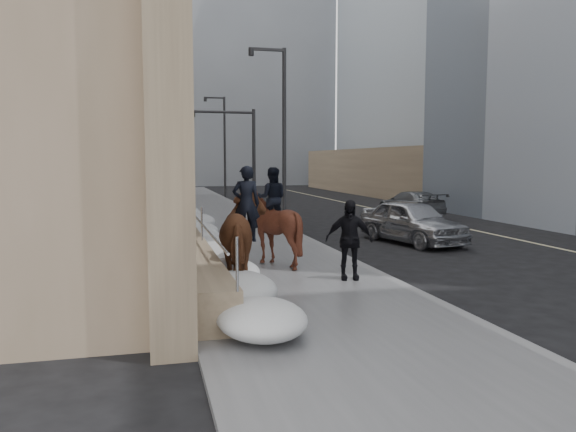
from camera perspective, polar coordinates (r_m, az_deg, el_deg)
The scene contains 16 objects.
ground at distance 11.74m, azimuth 2.14°, elevation -9.26°, with size 140.00×140.00×0.00m, color black.
sidewalk at distance 21.34m, azimuth -5.40°, elevation -2.31°, with size 5.00×80.00×0.12m, color #555558.
curb at distance 21.88m, azimuth 1.40°, elevation -2.09°, with size 0.24×80.00×0.12m, color slate.
lane_line at distance 25.15m, azimuth 18.98°, elevation -1.51°, with size 0.15×70.00×0.01m, color #BFB78C.
limestone_building at distance 31.47m, azimuth -18.39°, elevation 16.18°, with size 6.10×44.00×18.00m.
bg_building_mid at distance 72.09m, azimuth -8.50°, elevation 14.41°, with size 30.00×12.00×28.00m, color slate.
bg_building_far at distance 83.23m, azimuth -16.27°, elevation 10.30°, with size 24.00×12.00×20.00m, color gray.
streetlight_mid at distance 25.63m, azimuth -0.73°, elevation 9.18°, with size 1.71×0.24×8.00m.
streetlight_far at distance 45.30m, azimuth -6.65°, elevation 7.64°, with size 1.71×0.24×8.00m.
traffic_signal at distance 33.32m, azimuth -5.07°, elevation 7.37°, with size 4.10×0.22×6.00m.
snow_bank at distance 19.25m, azimuth -8.74°, elevation -2.00°, with size 1.70×18.10×0.76m.
mounted_horse_left at distance 12.70m, azimuth -4.27°, elevation -2.16°, with size 1.42×2.76×2.79m.
mounted_horse_right at distance 15.58m, azimuth -1.61°, elevation -0.78°, with size 2.15×2.29×2.71m.
pedestrian at distance 13.76m, azimuth 6.21°, elevation -2.40°, with size 1.15×0.48×1.96m, color black.
car_silver at distance 20.93m, azimuth 12.48°, elevation -0.55°, with size 1.88×4.67×1.59m, color #ACAEB4.
car_grey at distance 31.00m, azimuth 12.38°, elevation 1.24°, with size 1.91×4.70×1.36m, color slate.
Camera 1 is at (-3.18, -10.89, 3.03)m, focal length 35.00 mm.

